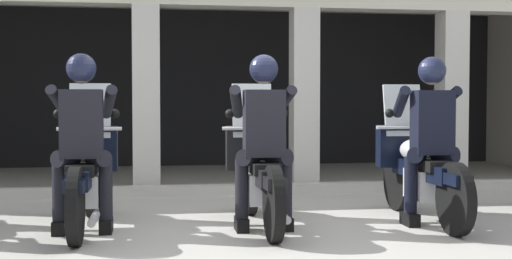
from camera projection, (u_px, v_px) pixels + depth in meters
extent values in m
plane|color=#A8A59E|center=(228.00, 188.00, 9.04)|extent=(80.00, 80.00, 0.00)
cube|color=black|center=(206.00, 88.00, 12.40)|extent=(11.52, 0.24, 2.85)
cube|color=beige|center=(146.00, 99.00, 8.68)|extent=(0.35, 0.36, 2.41)
cube|color=beige|center=(304.00, 99.00, 8.99)|extent=(0.35, 0.36, 2.41)
cube|color=beige|center=(451.00, 99.00, 9.30)|extent=(0.35, 0.36, 2.41)
cube|color=#B7B5AD|center=(231.00, 190.00, 8.39)|extent=(11.12, 0.24, 0.12)
cylinder|color=black|center=(92.00, 185.00, 6.73)|extent=(0.09, 0.64, 0.64)
cylinder|color=black|center=(75.00, 207.00, 5.35)|extent=(0.09, 0.64, 0.64)
cube|color=black|center=(92.00, 165.00, 6.72)|extent=(0.14, 0.44, 0.08)
cube|color=silver|center=(84.00, 190.00, 5.99)|extent=(0.28, 0.44, 0.28)
cube|color=black|center=(85.00, 175.00, 6.03)|extent=(0.18, 1.24, 0.16)
ellipsoid|color=#B2B2B7|center=(87.00, 153.00, 6.24)|extent=(0.26, 0.48, 0.22)
cube|color=black|center=(82.00, 169.00, 5.85)|extent=(0.24, 0.52, 0.10)
cube|color=black|center=(76.00, 184.00, 5.40)|extent=(0.16, 0.48, 0.10)
cylinder|color=silver|center=(91.00, 162.00, 6.66)|extent=(0.05, 0.24, 0.53)
cube|color=black|center=(91.00, 149.00, 6.60)|extent=(0.52, 0.16, 0.44)
sphere|color=silver|center=(92.00, 146.00, 6.69)|extent=(0.18, 0.18, 0.18)
cube|color=silver|center=(90.00, 111.00, 6.56)|extent=(0.40, 0.14, 0.54)
cylinder|color=silver|center=(89.00, 129.00, 6.49)|extent=(0.62, 0.04, 0.04)
cylinder|color=silver|center=(94.00, 218.00, 5.67)|extent=(0.07, 0.55, 0.07)
cube|color=black|center=(82.00, 124.00, 5.82)|extent=(0.36, 0.22, 0.60)
cube|color=#14193F|center=(83.00, 121.00, 5.93)|extent=(0.05, 0.02, 0.32)
sphere|color=#936B51|center=(81.00, 72.00, 5.82)|extent=(0.21, 0.21, 0.21)
sphere|color=#191E38|center=(81.00, 68.00, 5.82)|extent=(0.26, 0.26, 0.26)
cylinder|color=black|center=(99.00, 159.00, 5.87)|extent=(0.26, 0.29, 0.17)
cylinder|color=black|center=(106.00, 190.00, 5.89)|extent=(0.12, 0.12, 0.53)
cube|color=black|center=(106.00, 226.00, 5.91)|extent=(0.11, 0.26, 0.12)
cylinder|color=black|center=(66.00, 159.00, 5.83)|extent=(0.26, 0.29, 0.17)
cylinder|color=black|center=(59.00, 191.00, 5.83)|extent=(0.12, 0.12, 0.53)
cube|color=black|center=(60.00, 227.00, 5.85)|extent=(0.11, 0.26, 0.12)
cylinder|color=black|center=(109.00, 102.00, 6.07)|extent=(0.19, 0.48, 0.31)
sphere|color=black|center=(115.00, 114.00, 6.28)|extent=(0.09, 0.09, 0.09)
cylinder|color=black|center=(59.00, 102.00, 6.00)|extent=(0.19, 0.48, 0.31)
sphere|color=black|center=(58.00, 114.00, 6.21)|extent=(0.09, 0.09, 0.09)
cylinder|color=black|center=(250.00, 184.00, 6.87)|extent=(0.09, 0.64, 0.64)
cylinder|color=black|center=(274.00, 204.00, 5.49)|extent=(0.09, 0.64, 0.64)
cube|color=black|center=(250.00, 164.00, 6.86)|extent=(0.14, 0.44, 0.08)
cube|color=silver|center=(261.00, 188.00, 6.13)|extent=(0.28, 0.44, 0.28)
cube|color=black|center=(261.00, 173.00, 6.17)|extent=(0.18, 1.24, 0.16)
ellipsoid|color=black|center=(257.00, 152.00, 6.38)|extent=(0.26, 0.48, 0.22)
cube|color=black|center=(264.00, 168.00, 5.99)|extent=(0.24, 0.52, 0.10)
cube|color=black|center=(273.00, 182.00, 5.54)|extent=(0.16, 0.48, 0.10)
cylinder|color=silver|center=(251.00, 161.00, 6.80)|extent=(0.05, 0.24, 0.53)
cube|color=black|center=(252.00, 148.00, 6.74)|extent=(0.52, 0.16, 0.44)
sphere|color=silver|center=(250.00, 145.00, 6.83)|extent=(0.18, 0.18, 0.18)
cube|color=silver|center=(252.00, 111.00, 6.70)|extent=(0.40, 0.14, 0.54)
cylinder|color=silver|center=(253.00, 128.00, 6.63)|extent=(0.62, 0.04, 0.04)
cylinder|color=silver|center=(281.00, 215.00, 5.81)|extent=(0.07, 0.55, 0.07)
cube|color=black|center=(264.00, 123.00, 5.95)|extent=(0.36, 0.22, 0.60)
cube|color=#591414|center=(262.00, 121.00, 6.07)|extent=(0.05, 0.02, 0.32)
sphere|color=tan|center=(264.00, 72.00, 5.96)|extent=(0.21, 0.21, 0.21)
sphere|color=#191E38|center=(264.00, 69.00, 5.95)|extent=(0.26, 0.26, 0.26)
cylinder|color=black|center=(279.00, 158.00, 6.01)|extent=(0.26, 0.29, 0.17)
cylinder|color=black|center=(286.00, 188.00, 6.03)|extent=(0.12, 0.12, 0.53)
cube|color=black|center=(285.00, 223.00, 6.05)|extent=(0.11, 0.26, 0.12)
cylinder|color=black|center=(248.00, 158.00, 5.97)|extent=(0.26, 0.29, 0.17)
cylinder|color=black|center=(242.00, 189.00, 5.97)|extent=(0.12, 0.12, 0.53)
cube|color=black|center=(242.00, 224.00, 5.99)|extent=(0.11, 0.26, 0.12)
cylinder|color=black|center=(283.00, 102.00, 6.21)|extent=(0.19, 0.48, 0.31)
sphere|color=black|center=(283.00, 114.00, 6.42)|extent=(0.09, 0.09, 0.09)
cylinder|color=black|center=(237.00, 102.00, 6.14)|extent=(0.19, 0.48, 0.31)
sphere|color=black|center=(230.00, 114.00, 6.35)|extent=(0.09, 0.09, 0.09)
cylinder|color=black|center=(397.00, 181.00, 7.14)|extent=(0.09, 0.64, 0.64)
cylinder|color=black|center=(455.00, 199.00, 5.76)|extent=(0.09, 0.64, 0.64)
cube|color=black|center=(398.00, 161.00, 7.13)|extent=(0.14, 0.44, 0.08)
cube|color=silver|center=(425.00, 184.00, 6.40)|extent=(0.28, 0.44, 0.28)
cube|color=black|center=(423.00, 170.00, 6.44)|extent=(0.18, 1.24, 0.16)
ellipsoid|color=#B2B2B7|center=(415.00, 150.00, 6.65)|extent=(0.26, 0.48, 0.22)
cube|color=black|center=(431.00, 165.00, 6.26)|extent=(0.24, 0.52, 0.10)
cube|color=black|center=(452.00, 178.00, 5.81)|extent=(0.16, 0.48, 0.10)
cylinder|color=silver|center=(400.00, 159.00, 7.07)|extent=(0.05, 0.24, 0.53)
cube|color=black|center=(402.00, 146.00, 7.01)|extent=(0.52, 0.16, 0.44)
sphere|color=silver|center=(398.00, 143.00, 7.10)|extent=(0.18, 0.18, 0.18)
cube|color=silver|center=(403.00, 110.00, 6.97)|extent=(0.40, 0.14, 0.54)
cylinder|color=silver|center=(405.00, 127.00, 6.90)|extent=(0.62, 0.04, 0.04)
cylinder|color=silver|center=(453.00, 210.00, 6.08)|extent=(0.07, 0.55, 0.07)
cube|color=black|center=(432.00, 122.00, 6.22)|extent=(0.36, 0.22, 0.60)
cube|color=#14193F|center=(427.00, 120.00, 6.34)|extent=(0.05, 0.02, 0.32)
sphere|color=tan|center=(432.00, 74.00, 6.23)|extent=(0.21, 0.21, 0.21)
sphere|color=#191E38|center=(432.00, 71.00, 6.22)|extent=(0.26, 0.26, 0.26)
cylinder|color=black|center=(445.00, 155.00, 6.28)|extent=(0.26, 0.29, 0.17)
cylinder|color=black|center=(451.00, 184.00, 6.30)|extent=(0.12, 0.12, 0.53)
cube|color=black|center=(450.00, 218.00, 6.32)|extent=(0.11, 0.26, 0.12)
cylinder|color=black|center=(417.00, 156.00, 6.24)|extent=(0.26, 0.29, 0.17)
cylinder|color=black|center=(411.00, 185.00, 6.24)|extent=(0.12, 0.12, 0.53)
cube|color=black|center=(410.00, 219.00, 6.26)|extent=(0.11, 0.26, 0.12)
cylinder|color=black|center=(444.00, 102.00, 6.48)|extent=(0.19, 0.48, 0.31)
sphere|color=black|center=(439.00, 113.00, 6.69)|extent=(0.09, 0.09, 0.09)
cylinder|color=black|center=(401.00, 102.00, 6.41)|extent=(0.19, 0.48, 0.31)
sphere|color=black|center=(390.00, 113.00, 6.62)|extent=(0.09, 0.09, 0.09)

